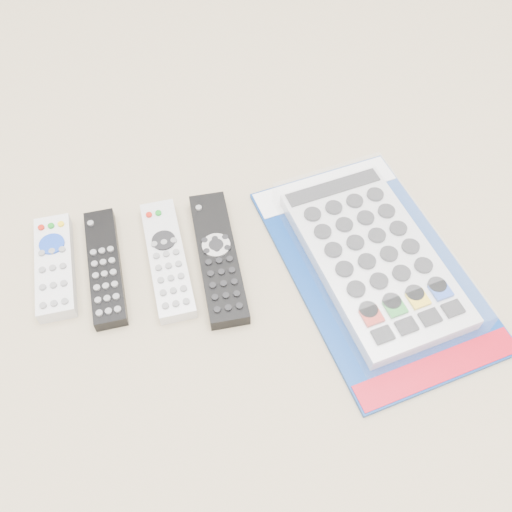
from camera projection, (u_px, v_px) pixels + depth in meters
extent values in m
plane|color=tan|center=(211.00, 253.00, 0.80)|extent=(5.00, 5.00, 0.00)
cube|color=silver|center=(55.00, 266.00, 0.78)|extent=(0.05, 0.16, 0.02)
cylinder|color=#173BAD|center=(52.00, 244.00, 0.78)|extent=(0.04, 0.04, 0.00)
cube|color=black|center=(105.00, 266.00, 0.78)|extent=(0.05, 0.19, 0.02)
cube|color=silver|center=(167.00, 258.00, 0.78)|extent=(0.06, 0.20, 0.02)
cylinder|color=black|center=(164.00, 240.00, 0.79)|extent=(0.03, 0.03, 0.00)
cube|color=black|center=(218.00, 256.00, 0.79)|extent=(0.05, 0.21, 0.02)
cylinder|color=silver|center=(216.00, 245.00, 0.78)|extent=(0.04, 0.04, 0.00)
cube|color=navy|center=(373.00, 267.00, 0.78)|extent=(0.29, 0.40, 0.01)
cube|color=silver|center=(325.00, 187.00, 0.86)|extent=(0.22, 0.09, 0.00)
cube|color=#A90C1D|center=(438.00, 368.00, 0.69)|extent=(0.22, 0.07, 0.00)
cube|color=silver|center=(373.00, 258.00, 0.78)|extent=(0.20, 0.31, 0.02)
cube|color=white|center=(374.00, 254.00, 0.77)|extent=(0.23, 0.33, 0.04)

